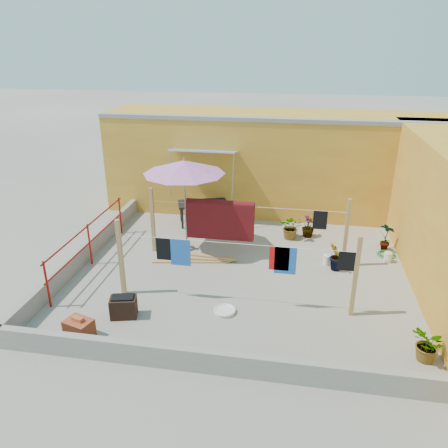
% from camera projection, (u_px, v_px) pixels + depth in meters
% --- Properties ---
extents(ground, '(80.00, 80.00, 0.00)m').
position_uv_depth(ground, '(241.00, 272.00, 10.82)').
color(ground, '#9E998E').
rests_on(ground, ground).
extents(wall_back, '(11.00, 3.27, 3.21)m').
position_uv_depth(wall_back, '(276.00, 162.00, 14.37)').
color(wall_back, gold).
rests_on(wall_back, ground).
extents(parapet_front, '(8.30, 0.16, 0.44)m').
position_uv_depth(parapet_front, '(213.00, 362.00, 7.48)').
color(parapet_front, gray).
rests_on(parapet_front, ground).
extents(parapet_left, '(0.16, 7.30, 0.44)m').
position_uv_depth(parapet_left, '(86.00, 252.00, 11.37)').
color(parapet_left, gray).
rests_on(parapet_left, ground).
extents(red_railing, '(0.05, 4.20, 1.10)m').
position_uv_depth(red_railing, '(89.00, 238.00, 10.96)').
color(red_railing, maroon).
rests_on(red_railing, ground).
extents(clothesline_rig, '(5.09, 2.35, 1.80)m').
position_uv_depth(clothesline_rig, '(224.00, 225.00, 11.01)').
color(clothesline_rig, tan).
rests_on(clothesline_rig, ground).
extents(patio_umbrella, '(2.39, 2.39, 2.57)m').
position_uv_depth(patio_umbrella, '(184.00, 168.00, 11.16)').
color(patio_umbrella, gray).
rests_on(patio_umbrella, ground).
extents(outdoor_table, '(1.65, 1.18, 0.70)m').
position_uv_depth(outdoor_table, '(203.00, 205.00, 13.46)').
color(outdoor_table, black).
rests_on(outdoor_table, ground).
extents(brick_stack, '(0.60, 0.51, 0.45)m').
position_uv_depth(brick_stack, '(79.00, 328.00, 8.39)').
color(brick_stack, '#A04625').
rests_on(brick_stack, ground).
extents(lumber_pile, '(2.15, 0.60, 0.13)m').
position_uv_depth(lumber_pile, '(195.00, 258.00, 11.38)').
color(lumber_pile, tan).
rests_on(lumber_pile, ground).
extents(brazier, '(0.60, 0.47, 0.48)m').
position_uv_depth(brazier, '(124.00, 307.00, 9.01)').
color(brazier, black).
rests_on(brazier, ground).
extents(white_basin, '(0.47, 0.47, 0.08)m').
position_uv_depth(white_basin, '(225.00, 311.00, 9.21)').
color(white_basin, silver).
rests_on(white_basin, ground).
extents(water_jug_a, '(0.20, 0.20, 0.31)m').
position_uv_depth(water_jug_a, '(327.00, 260.00, 11.14)').
color(water_jug_a, silver).
rests_on(water_jug_a, ground).
extents(water_jug_b, '(0.20, 0.20, 0.31)m').
position_uv_depth(water_jug_b, '(388.00, 257.00, 11.28)').
color(water_jug_b, silver).
rests_on(water_jug_b, ground).
extents(green_hose, '(0.49, 0.49, 0.07)m').
position_uv_depth(green_hose, '(386.00, 254.00, 11.66)').
color(green_hose, '#1A7523').
rests_on(green_hose, ground).
extents(plant_back_a, '(0.67, 0.59, 0.73)m').
position_uv_depth(plant_back_a, '(291.00, 227.00, 12.53)').
color(plant_back_a, '#185519').
rests_on(plant_back_a, ground).
extents(plant_back_b, '(0.44, 0.44, 0.65)m').
position_uv_depth(plant_back_b, '(308.00, 226.00, 12.67)').
color(plant_back_b, '#185519').
rests_on(plant_back_b, ground).
extents(plant_right_a, '(0.51, 0.49, 0.81)m').
position_uv_depth(plant_right_a, '(386.00, 237.00, 11.81)').
color(plant_right_a, '#185519').
rests_on(plant_right_a, ground).
extents(plant_right_b, '(0.41, 0.48, 0.77)m').
position_uv_depth(plant_right_b, '(336.00, 257.00, 10.76)').
color(plant_right_b, '#185519').
rests_on(plant_right_b, ground).
extents(plant_right_c, '(0.61, 0.67, 0.67)m').
position_uv_depth(plant_right_c, '(429.00, 346.00, 7.70)').
color(plant_right_c, '#185519').
rests_on(plant_right_c, ground).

